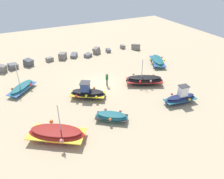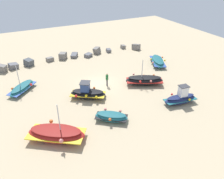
# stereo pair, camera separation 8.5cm
# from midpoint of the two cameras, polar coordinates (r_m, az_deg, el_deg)

# --- Properties ---
(ground_plane) EXTENTS (58.55, 58.55, 0.00)m
(ground_plane) POSITION_cam_midpoint_polar(r_m,az_deg,el_deg) (27.70, -3.28, 1.24)
(ground_plane) COLOR tan
(fishing_boat_0) EXTENTS (4.17, 3.47, 1.95)m
(fishing_boat_0) POSITION_cam_midpoint_polar(r_m,az_deg,el_deg) (24.90, -6.26, -0.90)
(fishing_boat_0) COLOR black
(fishing_boat_0) RESTS_ON ground_plane
(fishing_boat_1) EXTENTS (5.23, 4.47, 3.57)m
(fishing_boat_1) POSITION_cam_midpoint_polar(r_m,az_deg,el_deg) (19.92, -13.90, -10.79)
(fishing_boat_1) COLOR maroon
(fishing_boat_1) RESTS_ON ground_plane
(fishing_boat_2) EXTENTS (3.28, 4.54, 0.93)m
(fishing_boat_2) POSITION_cam_midpoint_polar(r_m,az_deg,el_deg) (33.71, 11.31, 7.00)
(fishing_boat_2) COLOR #1E6670
(fishing_boat_2) RESTS_ON ground_plane
(fishing_boat_3) EXTENTS (3.73, 1.75, 2.12)m
(fishing_boat_3) POSITION_cam_midpoint_polar(r_m,az_deg,el_deg) (24.84, 16.81, -2.09)
(fishing_boat_3) COLOR navy
(fishing_boat_3) RESTS_ON ground_plane
(fishing_boat_4) EXTENTS (4.68, 3.28, 3.29)m
(fishing_boat_4) POSITION_cam_midpoint_polar(r_m,az_deg,el_deg) (27.66, 8.06, 2.31)
(fishing_boat_4) COLOR black
(fishing_boat_4) RESTS_ON ground_plane
(fishing_boat_5) EXTENTS (3.22, 2.84, 0.85)m
(fishing_boat_5) POSITION_cam_midpoint_polar(r_m,az_deg,el_deg) (21.42, -0.23, -6.90)
(fishing_boat_5) COLOR #1E6670
(fishing_boat_5) RESTS_ON ground_plane
(fishing_boat_6) EXTENTS (3.66, 3.74, 3.35)m
(fishing_boat_6) POSITION_cam_midpoint_polar(r_m,az_deg,el_deg) (28.02, -21.84, 0.27)
(fishing_boat_6) COLOR #1E6670
(fishing_boat_6) RESTS_ON ground_plane
(person_walking) EXTENTS (0.32, 0.32, 1.69)m
(person_walking) POSITION_cam_midpoint_polar(r_m,az_deg,el_deg) (26.95, -1.38, 2.76)
(person_walking) COLOR #2D2D38
(person_walking) RESTS_ON ground_plane
(breakwater_rocks) EXTENTS (22.36, 3.04, 1.25)m
(breakwater_rocks) POSITION_cam_midpoint_polar(r_m,az_deg,el_deg) (35.46, -11.34, 8.08)
(breakwater_rocks) COLOR slate
(breakwater_rocks) RESTS_ON ground_plane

